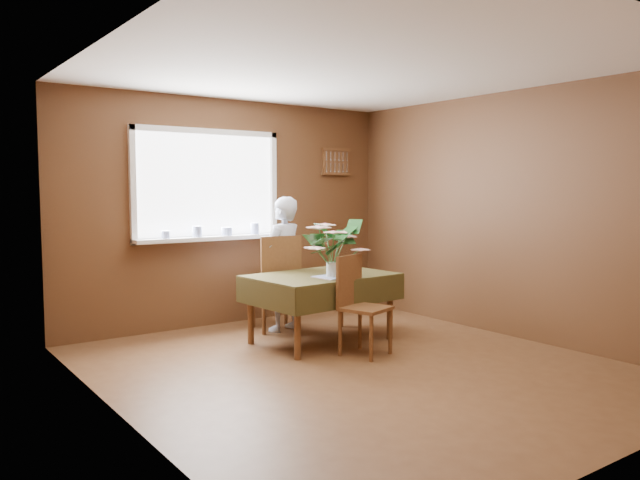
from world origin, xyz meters
TOP-DOWN VIEW (x-y plane):
  - floor at (0.00, 0.00)m, footprint 4.50×4.50m
  - ceiling at (0.00, 0.00)m, footprint 4.50×4.50m
  - wall_back at (0.00, 2.25)m, footprint 4.00×0.00m
  - wall_front at (0.00, -2.25)m, footprint 4.00×0.00m
  - wall_left at (-2.00, 0.00)m, footprint 0.00×4.50m
  - wall_right at (2.00, 0.00)m, footprint 0.00×4.50m
  - window_assembly at (-0.29, 2.20)m, footprint 1.72×0.20m
  - spoon_rack at (1.45, 2.22)m, footprint 0.44×0.05m
  - dining_table at (0.29, 0.92)m, footprint 1.45×1.05m
  - chair_far at (0.18, 1.56)m, footprint 0.53×0.53m
  - chair_near at (0.29, 0.36)m, footprint 0.49×0.49m
  - seated_woman at (0.24, 1.56)m, footprint 0.60×0.48m
  - flower_bouquet at (0.25, 0.70)m, footprint 0.57×0.57m
  - side_plate at (0.65, 1.07)m, footprint 0.33×0.33m
  - table_knife at (0.46, 0.74)m, footprint 0.12×0.21m

SIDE VIEW (x-z plane):
  - floor at x=0.00m, z-range 0.00..0.00m
  - chair_near at x=0.29m, z-range 0.04..0.95m
  - chair_far at x=0.18m, z-range 0.04..1.07m
  - dining_table at x=0.29m, z-range 0.25..0.93m
  - side_plate at x=0.65m, z-range 0.67..0.69m
  - table_knife at x=0.46m, z-range 0.68..0.68m
  - seated_woman at x=0.24m, z-range 0.00..1.43m
  - flower_bouquet at x=0.25m, z-range 0.75..1.24m
  - wall_back at x=0.00m, z-range -0.75..3.25m
  - wall_front at x=0.00m, z-range -0.75..3.25m
  - wall_left at x=-2.00m, z-range -1.00..3.50m
  - wall_right at x=2.00m, z-range -1.00..3.50m
  - window_assembly at x=-0.29m, z-range 0.75..1.97m
  - spoon_rack at x=1.45m, z-range 1.69..2.02m
  - ceiling at x=0.00m, z-range 2.50..2.50m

